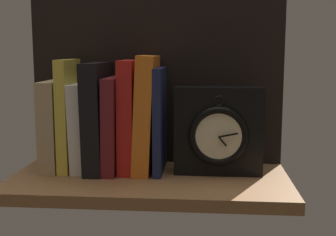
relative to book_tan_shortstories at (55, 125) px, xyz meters
The scene contains 11 objects.
ground_plane 25.67cm from the book_tan_shortstories, 12.67° to the right, with size 60.10×29.02×2.50cm, color brown.
back_panel 26.24cm from the book_tan_shortstories, 21.53° to the left, with size 60.10×1.20×40.81cm, color black.
book_tan_shortstories is the anchor object (origin of this frame).
book_yellow_seinlanguage 4.21cm from the book_tan_shortstories, ahead, with size 2.40×12.78×25.06cm, color gold.
book_white_catcher 6.41cm from the book_tan_shortstories, ahead, with size 2.91×12.96×19.72cm, color silver.
book_black_skeptic 10.38cm from the book_tan_shortstories, ahead, with size 4.04×16.52×24.35cm, color black.
book_maroon_dawkins 13.92cm from the book_tan_shortstories, ahead, with size 2.84×16.01×21.17cm, color maroon.
book_red_requiem 17.47cm from the book_tan_shortstories, ahead, with size 3.35×13.16×24.93cm, color red.
book_orange_pandolfini 21.35cm from the book_tan_shortstories, ahead, with size 3.76×14.15×25.92cm, color orange.
book_navy_bierce 24.28cm from the book_tan_shortstories, ahead, with size 1.78×14.23×23.30cm, color #192147.
framed_clock 37.28cm from the book_tan_shortstories, ahead, with size 19.24×6.81×19.24cm.
Camera 1 is at (12.19, -93.73, 27.13)cm, focal length 48.10 mm.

